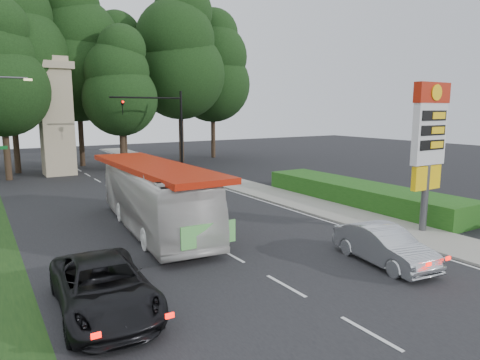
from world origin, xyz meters
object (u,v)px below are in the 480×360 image
gas_station_pylon (429,137)px  monument (56,116)px  sedan_silver (384,245)px  suv_charcoal (104,287)px  transit_bus (154,197)px  traffic_signal_mast (167,121)px

gas_station_pylon → monument: monument is taller
sedan_silver → suv_charcoal: (-9.80, 1.62, 0.03)m
gas_station_pylon → monument: size_ratio=0.68×
monument → transit_bus: size_ratio=0.89×
sedan_silver → suv_charcoal: 9.93m
gas_station_pylon → suv_charcoal: size_ratio=1.29×
transit_bus → traffic_signal_mast: bearing=70.8°
gas_station_pylon → monument: bearing=111.8°
traffic_signal_mast → transit_bus: (-6.82, -14.83, -3.10)m
gas_station_pylon → transit_bus: bearing=145.3°
transit_bus → gas_station_pylon: bearing=-29.3°
gas_station_pylon → transit_bus: (-10.34, 7.17, -2.88)m
sedan_silver → suv_charcoal: size_ratio=0.81×
monument → suv_charcoal: (-3.43, -28.15, -4.36)m
gas_station_pylon → suv_charcoal: 15.09m
suv_charcoal → gas_station_pylon: bearing=3.8°
monument → sedan_silver: monument is taller
suv_charcoal → transit_bus: bearing=62.9°
traffic_signal_mast → monument: (-7.68, 6.00, 0.43)m
traffic_signal_mast → suv_charcoal: 25.09m
suv_charcoal → traffic_signal_mast: bearing=66.6°
sedan_silver → suv_charcoal: suv_charcoal is taller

